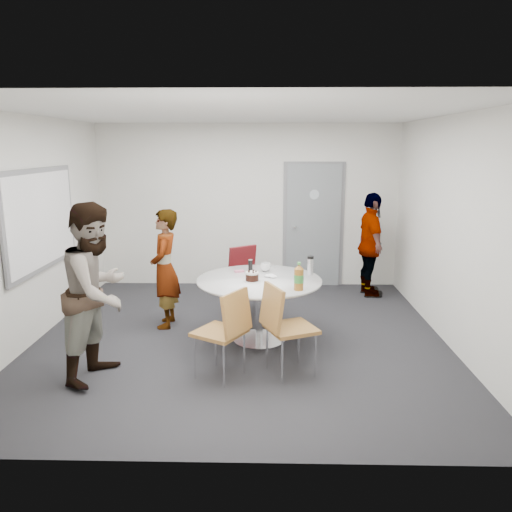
{
  "coord_description": "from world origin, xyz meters",
  "views": [
    {
      "loc": [
        0.33,
        -5.83,
        2.34
      ],
      "look_at": [
        0.19,
        0.25,
        0.99
      ],
      "focal_mm": 35.0,
      "sensor_mm": 36.0,
      "label": 1
    }
  ],
  "objects_px": {
    "person_left": "(97,292)",
    "person_right": "(371,245)",
    "whiteboard": "(41,219)",
    "table": "(262,288)",
    "door": "(313,226)",
    "person_main": "(165,269)",
    "chair_near_left": "(227,325)",
    "chair_far": "(247,273)",
    "chair_near_right": "(283,321)"
  },
  "relations": [
    {
      "from": "person_left",
      "to": "person_right",
      "type": "relative_size",
      "value": 1.1
    },
    {
      "from": "whiteboard",
      "to": "person_right",
      "type": "distance_m",
      "value": 4.76
    },
    {
      "from": "table",
      "to": "person_right",
      "type": "bearing_deg",
      "value": 49.16
    },
    {
      "from": "door",
      "to": "whiteboard",
      "type": "relative_size",
      "value": 1.12
    },
    {
      "from": "whiteboard",
      "to": "person_main",
      "type": "xyz_separation_m",
      "value": [
        1.46,
        0.23,
        -0.67
      ]
    },
    {
      "from": "whiteboard",
      "to": "person_left",
      "type": "xyz_separation_m",
      "value": [
        1.08,
        -1.26,
        -0.55
      ]
    },
    {
      "from": "chair_near_left",
      "to": "chair_far",
      "type": "xyz_separation_m",
      "value": [
        0.11,
        2.11,
        0.0
      ]
    },
    {
      "from": "door",
      "to": "table",
      "type": "relative_size",
      "value": 1.42
    },
    {
      "from": "chair_near_left",
      "to": "person_main",
      "type": "relative_size",
      "value": 0.61
    },
    {
      "from": "chair_near_right",
      "to": "chair_near_left",
      "type": "bearing_deg",
      "value": -103.07
    },
    {
      "from": "door",
      "to": "table",
      "type": "xyz_separation_m",
      "value": [
        -0.84,
        -2.57,
        -0.35
      ]
    },
    {
      "from": "person_main",
      "to": "chair_near_left",
      "type": "bearing_deg",
      "value": 28.35
    },
    {
      "from": "chair_far",
      "to": "whiteboard",
      "type": "bearing_deg",
      "value": -16.77
    },
    {
      "from": "chair_near_right",
      "to": "person_main",
      "type": "distance_m",
      "value": 2.07
    },
    {
      "from": "table",
      "to": "person_main",
      "type": "height_order",
      "value": "person_main"
    },
    {
      "from": "chair_near_right",
      "to": "person_main",
      "type": "xyz_separation_m",
      "value": [
        -1.49,
        1.43,
        0.18
      ]
    },
    {
      "from": "chair_far",
      "to": "chair_near_right",
      "type": "bearing_deg",
      "value": 68.01
    },
    {
      "from": "door",
      "to": "person_right",
      "type": "height_order",
      "value": "door"
    },
    {
      "from": "door",
      "to": "table",
      "type": "distance_m",
      "value": 2.72
    },
    {
      "from": "whiteboard",
      "to": "chair_near_left",
      "type": "xyz_separation_m",
      "value": [
        2.39,
        -1.31,
        -0.87
      ]
    },
    {
      "from": "chair_near_right",
      "to": "chair_far",
      "type": "xyz_separation_m",
      "value": [
        -0.45,
        2.01,
        -0.01
      ]
    },
    {
      "from": "person_main",
      "to": "door",
      "type": "bearing_deg",
      "value": 131.46
    },
    {
      "from": "table",
      "to": "chair_near_left",
      "type": "bearing_deg",
      "value": -108.1
    },
    {
      "from": "chair_far",
      "to": "chair_near_left",
      "type": "bearing_deg",
      "value": 52.38
    },
    {
      "from": "chair_near_right",
      "to": "person_left",
      "type": "bearing_deg",
      "value": -111.84
    },
    {
      "from": "whiteboard",
      "to": "person_left",
      "type": "bearing_deg",
      "value": -49.37
    },
    {
      "from": "chair_near_left",
      "to": "chair_near_right",
      "type": "relative_size",
      "value": 0.97
    },
    {
      "from": "chair_far",
      "to": "door",
      "type": "bearing_deg",
      "value": -160.36
    },
    {
      "from": "person_right",
      "to": "chair_far",
      "type": "bearing_deg",
      "value": 110.49
    },
    {
      "from": "table",
      "to": "chair_far",
      "type": "height_order",
      "value": "table"
    },
    {
      "from": "whiteboard",
      "to": "person_left",
      "type": "distance_m",
      "value": 1.75
    },
    {
      "from": "chair_near_left",
      "to": "person_main",
      "type": "distance_m",
      "value": 1.8
    },
    {
      "from": "door",
      "to": "person_main",
      "type": "distance_m",
      "value": 2.95
    },
    {
      "from": "person_left",
      "to": "person_right",
      "type": "height_order",
      "value": "person_left"
    },
    {
      "from": "chair_near_left",
      "to": "person_right",
      "type": "distance_m",
      "value": 3.61
    },
    {
      "from": "table",
      "to": "person_main",
      "type": "distance_m",
      "value": 1.37
    },
    {
      "from": "chair_near_left",
      "to": "chair_near_right",
      "type": "distance_m",
      "value": 0.57
    },
    {
      "from": "door",
      "to": "chair_far",
      "type": "bearing_deg",
      "value": -125.73
    },
    {
      "from": "whiteboard",
      "to": "person_right",
      "type": "height_order",
      "value": "whiteboard"
    },
    {
      "from": "chair_near_right",
      "to": "person_left",
      "type": "xyz_separation_m",
      "value": [
        -1.87,
        -0.06,
        0.31
      ]
    },
    {
      "from": "door",
      "to": "person_right",
      "type": "relative_size",
      "value": 1.3
    },
    {
      "from": "person_left",
      "to": "door",
      "type": "bearing_deg",
      "value": -20.64
    },
    {
      "from": "table",
      "to": "chair_far",
      "type": "relative_size",
      "value": 1.57
    },
    {
      "from": "chair_near_right",
      "to": "door",
      "type": "bearing_deg",
      "value": 146.45
    },
    {
      "from": "whiteboard",
      "to": "person_left",
      "type": "relative_size",
      "value": 1.05
    },
    {
      "from": "whiteboard",
      "to": "table",
      "type": "bearing_deg",
      "value": -5.95
    },
    {
      "from": "person_main",
      "to": "person_left",
      "type": "distance_m",
      "value": 1.54
    },
    {
      "from": "person_left",
      "to": "person_main",
      "type": "bearing_deg",
      "value": 0.08
    },
    {
      "from": "whiteboard",
      "to": "person_right",
      "type": "bearing_deg",
      "value": 20.73
    },
    {
      "from": "table",
      "to": "person_left",
      "type": "distance_m",
      "value": 1.92
    }
  ]
}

